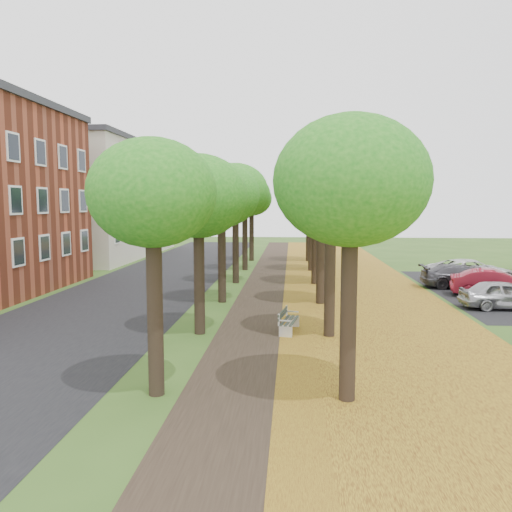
% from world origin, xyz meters
% --- Properties ---
extents(ground, '(120.00, 120.00, 0.00)m').
position_xyz_m(ground, '(0.00, 0.00, 0.00)').
color(ground, '#2D4C19').
rests_on(ground, ground).
extents(street_asphalt, '(8.00, 70.00, 0.01)m').
position_xyz_m(street_asphalt, '(-7.50, 15.00, 0.00)').
color(street_asphalt, black).
rests_on(street_asphalt, ground).
extents(footpath, '(3.20, 70.00, 0.01)m').
position_xyz_m(footpath, '(0.00, 15.00, 0.00)').
color(footpath, black).
rests_on(footpath, ground).
extents(leaf_verge, '(7.50, 70.00, 0.01)m').
position_xyz_m(leaf_verge, '(5.00, 15.00, 0.01)').
color(leaf_verge, '#AF8D20').
rests_on(leaf_verge, ground).
extents(tree_row_west, '(3.57, 33.57, 6.61)m').
position_xyz_m(tree_row_west, '(-2.20, 15.00, 5.04)').
color(tree_row_west, black).
rests_on(tree_row_west, ground).
extents(tree_row_east, '(3.57, 33.57, 6.61)m').
position_xyz_m(tree_row_east, '(2.60, 15.00, 5.04)').
color(tree_row_east, black).
rests_on(tree_row_east, ground).
extents(building_cream, '(10.30, 20.30, 10.40)m').
position_xyz_m(building_cream, '(-17.00, 33.00, 5.21)').
color(building_cream, beige).
rests_on(building_cream, ground).
extents(bench, '(0.80, 1.81, 0.83)m').
position_xyz_m(bench, '(1.09, 6.48, 0.43)').
color(bench, '#2B362F').
rests_on(bench, ground).
extents(car_silver, '(3.94, 1.65, 1.33)m').
position_xyz_m(car_silver, '(11.00, 11.34, 0.67)').
color(car_silver, '#9E9FA3').
rests_on(car_silver, ground).
extents(car_red, '(4.62, 2.54, 1.44)m').
position_xyz_m(car_red, '(11.75, 14.27, 0.72)').
color(car_red, maroon).
rests_on(car_red, ground).
extents(car_grey, '(4.64, 1.94, 1.34)m').
position_xyz_m(car_grey, '(11.00, 17.12, 0.67)').
color(car_grey, '#38373D').
rests_on(car_grey, ground).
extents(car_white, '(5.54, 2.92, 1.49)m').
position_xyz_m(car_white, '(12.11, 18.71, 0.74)').
color(car_white, silver).
rests_on(car_white, ground).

